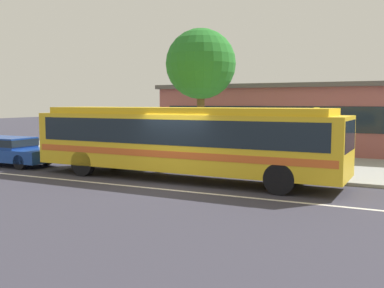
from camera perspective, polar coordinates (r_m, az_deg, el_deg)
ground_plane at (r=15.60m, az=-2.21°, el=-5.30°), size 120.00×120.00×0.00m
sidewalk_slab at (r=21.49m, az=6.06°, el=-2.23°), size 60.00×8.00×0.12m
lane_stripe_center at (r=14.92m, az=-3.68°, el=-5.79°), size 56.00×0.16×0.01m
transit_bus at (r=16.58m, az=-1.31°, el=0.81°), size 12.01×2.68×2.69m
sedan_behind_bus at (r=22.24m, az=-22.63°, el=-0.63°), size 4.78×1.82×1.29m
pedestrian_waiting_near_sign at (r=18.67m, az=-1.27°, el=-0.13°), size 0.41×0.41×1.68m
bus_stop_sign at (r=17.10m, az=15.57°, el=1.42°), size 0.14×0.44×2.58m
street_tree_near_stop at (r=21.01m, az=1.13°, el=10.10°), size 3.26×3.26×6.17m
station_building at (r=28.18m, az=15.92°, el=3.27°), size 17.75×8.98×3.92m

